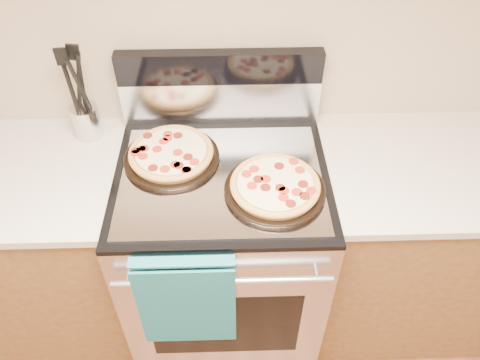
{
  "coord_description": "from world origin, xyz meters",
  "views": [
    {
      "loc": [
        0.03,
        0.44,
        2.06
      ],
      "look_at": [
        0.06,
        1.55,
        0.98
      ],
      "focal_mm": 35.0,
      "sensor_mm": 36.0,
      "label": 1
    }
  ],
  "objects_px": {
    "pepperoni_pizza_back": "(171,154)",
    "pepperoni_pizza_front": "(275,187)",
    "range_body": "(225,253)",
    "utensil_crock": "(87,122)"
  },
  "relations": [
    {
      "from": "pepperoni_pizza_back",
      "to": "pepperoni_pizza_front",
      "type": "bearing_deg",
      "value": -25.84
    },
    {
      "from": "pepperoni_pizza_front",
      "to": "pepperoni_pizza_back",
      "type": "bearing_deg",
      "value": 154.16
    },
    {
      "from": "range_body",
      "to": "pepperoni_pizza_back",
      "type": "bearing_deg",
      "value": 158.75
    },
    {
      "from": "pepperoni_pizza_back",
      "to": "pepperoni_pizza_front",
      "type": "distance_m",
      "value": 0.4
    },
    {
      "from": "pepperoni_pizza_back",
      "to": "pepperoni_pizza_front",
      "type": "relative_size",
      "value": 1.01
    },
    {
      "from": "range_body",
      "to": "pepperoni_pizza_front",
      "type": "bearing_deg",
      "value": -30.11
    },
    {
      "from": "range_body",
      "to": "utensil_crock",
      "type": "bearing_deg",
      "value": 154.87
    },
    {
      "from": "range_body",
      "to": "utensil_crock",
      "type": "xyz_separation_m",
      "value": [
        -0.51,
        0.24,
        0.52
      ]
    },
    {
      "from": "pepperoni_pizza_front",
      "to": "utensil_crock",
      "type": "relative_size",
      "value": 2.6
    },
    {
      "from": "pepperoni_pizza_front",
      "to": "utensil_crock",
      "type": "xyz_separation_m",
      "value": [
        -0.69,
        0.34,
        0.03
      ]
    }
  ]
}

